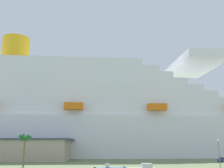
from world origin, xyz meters
name	(u,v)px	position (x,y,z in m)	size (l,w,h in m)	color
ground_plane	(108,160)	(0.00, 30.00, 0.00)	(600.00, 600.00, 0.00)	#66754C
cruise_ship	(71,118)	(-18.17, 54.83, 17.98)	(244.43, 55.95, 64.29)	white
palm_tree	(25,140)	(-22.04, -0.86, 7.02)	(3.53, 3.49, 8.66)	brown
street_lamp	(220,149)	(29.97, -3.63, 4.81)	(0.56, 0.56, 7.30)	slate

